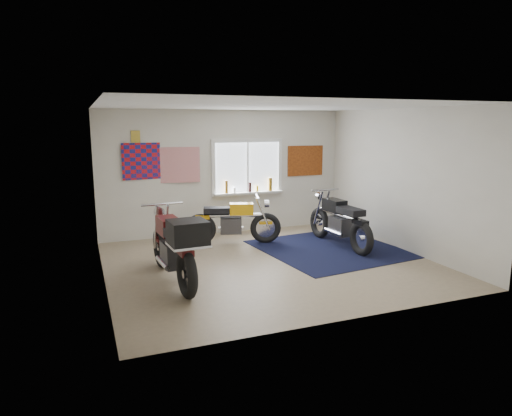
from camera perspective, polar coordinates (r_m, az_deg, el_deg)
name	(u,v)px	position (r m, az deg, el deg)	size (l,w,h in m)	color
ground	(270,263)	(8.05, 1.71, -6.92)	(5.50, 5.50, 0.00)	#9E896B
room_shell	(270,170)	(7.72, 1.78, 4.77)	(5.50, 5.50, 5.50)	white
navy_rug	(330,249)	(9.04, 9.20, -5.05)	(2.50, 2.60, 0.01)	black
window_assembly	(247,171)	(10.21, -1.08, 4.68)	(1.66, 0.17, 1.26)	white
oil_bottles	(253,186)	(10.22, -0.42, 2.76)	(1.13, 0.09, 0.30)	#895713
flag_display	(136,137)	(9.61, -14.83, 8.62)	(1.60, 0.10, 1.17)	red
triumph_poster	(305,161)	(10.79, 6.18, 5.90)	(0.90, 0.03, 0.70)	#A54C14
yellow_triumph	(233,223)	(9.24, -2.92, -1.85)	(1.91, 0.77, 0.98)	black
black_chrome_bike	(339,223)	(9.19, 10.39, -1.82)	(0.65, 2.12, 1.08)	black
maroon_tourer	(175,247)	(6.96, -10.07, -4.78)	(0.69, 2.26, 1.15)	black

